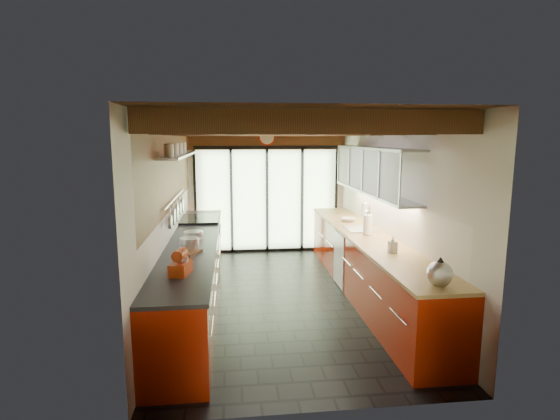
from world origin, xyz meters
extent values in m
plane|color=black|center=(0.00, 0.00, 0.00)|extent=(5.50, 5.50, 0.00)
plane|color=silver|center=(0.00, 2.75, 1.30)|extent=(3.20, 0.00, 3.20)
plane|color=silver|center=(0.00, -2.75, 1.30)|extent=(3.20, 0.00, 3.20)
plane|color=silver|center=(-1.60, 0.00, 1.30)|extent=(0.00, 5.50, 5.50)
plane|color=silver|center=(1.60, 0.00, 1.30)|extent=(0.00, 5.50, 5.50)
plane|color=#472814|center=(0.00, 0.00, 2.60)|extent=(5.50, 5.50, 0.00)
cube|color=#593316|center=(0.00, -2.25, 2.48)|extent=(3.14, 0.14, 0.22)
cube|color=#593316|center=(0.00, -1.35, 2.48)|extent=(3.14, 0.14, 0.22)
cube|color=#593316|center=(0.00, -0.45, 2.48)|extent=(3.14, 0.14, 0.22)
cube|color=#593316|center=(0.00, 0.45, 2.48)|extent=(3.14, 0.14, 0.22)
cube|color=#593316|center=(0.00, 1.35, 2.48)|extent=(3.14, 0.14, 0.22)
cube|color=#593316|center=(0.00, 2.25, 2.48)|extent=(3.14, 0.14, 0.22)
cube|color=brown|center=(0.00, 2.71, 2.35)|extent=(3.14, 0.06, 0.50)
plane|color=brown|center=(-1.57, 0.20, 1.98)|extent=(0.00, 4.90, 4.90)
plane|color=#C6EAAD|center=(0.00, 2.73, 1.08)|extent=(2.90, 0.00, 2.90)
cube|color=black|center=(-1.45, 2.72, 1.07)|extent=(0.05, 0.04, 2.15)
cube|color=black|center=(1.45, 2.72, 1.07)|extent=(0.05, 0.04, 2.15)
cube|color=black|center=(0.00, 2.69, 1.07)|extent=(0.06, 0.05, 2.15)
cube|color=black|center=(0.00, 2.69, 2.15)|extent=(2.90, 0.05, 0.06)
cylinder|color=red|center=(0.00, 2.67, 2.35)|extent=(0.34, 0.04, 0.34)
cylinder|color=beige|center=(0.00, 2.65, 2.35)|extent=(0.28, 0.02, 0.28)
cube|color=#A01E06|center=(-1.28, 0.00, 0.44)|extent=(0.65, 5.00, 0.88)
cube|color=black|center=(-1.28, 0.00, 0.90)|extent=(0.68, 5.00, 0.04)
cube|color=silver|center=(-1.28, 1.45, 0.44)|extent=(0.66, 0.90, 0.90)
cube|color=black|center=(-1.28, 1.45, 0.93)|extent=(0.65, 0.90, 0.06)
cube|color=#A01E06|center=(1.28, 0.00, 0.44)|extent=(0.65, 5.00, 0.88)
cube|color=tan|center=(1.28, 0.00, 0.90)|extent=(0.68, 5.00, 0.04)
cube|color=white|center=(0.95, 0.40, 0.44)|extent=(0.02, 0.60, 0.84)
cube|color=silver|center=(1.28, 0.40, 0.93)|extent=(0.45, 0.52, 0.02)
cylinder|color=silver|center=(1.42, 0.40, 1.10)|extent=(0.02, 0.02, 0.34)
torus|color=silver|center=(1.36, 0.40, 1.27)|extent=(0.14, 0.02, 0.14)
plane|color=silver|center=(1.26, 0.30, 1.85)|extent=(0.00, 3.00, 3.00)
cube|color=#9EA0A5|center=(1.43, 0.30, 1.51)|extent=(0.34, 3.00, 0.03)
cube|color=#9EA0A5|center=(1.43, 0.30, 2.19)|extent=(0.34, 3.00, 0.03)
cylinder|color=silver|center=(-1.54, 0.30, 1.47)|extent=(0.02, 2.20, 0.02)
cube|color=silver|center=(-1.45, 0.20, 2.10)|extent=(0.28, 2.60, 0.03)
cylinder|color=silver|center=(-1.50, -0.60, 1.29)|extent=(0.04, 0.18, 0.18)
cylinder|color=silver|center=(-1.50, -0.25, 1.29)|extent=(0.04, 0.22, 0.22)
cylinder|color=silver|center=(-1.50, 0.10, 1.29)|extent=(0.04, 0.26, 0.26)
cylinder|color=silver|center=(-1.50, 0.45, 1.29)|extent=(0.04, 0.18, 0.18)
cylinder|color=silver|center=(-1.50, 0.80, 1.29)|extent=(0.04, 0.22, 0.22)
cube|color=#B1340E|center=(-1.27, -1.61, 0.99)|extent=(0.24, 0.34, 0.13)
cylinder|color=#B1340E|center=(-1.27, -1.63, 1.14)|extent=(0.16, 0.22, 0.12)
cylinder|color=silver|center=(-1.27, -1.56, 1.03)|extent=(0.18, 0.18, 0.13)
cylinder|color=silver|center=(-1.27, -0.58, 1.00)|extent=(0.26, 0.26, 0.15)
cylinder|color=silver|center=(-1.27, 0.05, 0.97)|extent=(0.30, 0.30, 0.10)
cube|color=brown|center=(-1.27, -0.78, 0.93)|extent=(0.34, 0.39, 0.03)
sphere|color=silver|center=(1.27, -2.25, 1.05)|extent=(0.33, 0.33, 0.25)
cone|color=black|center=(1.27, -2.25, 1.18)|extent=(0.12, 0.12, 0.07)
cylinder|color=silver|center=(1.27, -2.11, 1.06)|extent=(0.06, 0.10, 0.05)
cylinder|color=white|center=(1.27, 0.01, 1.07)|extent=(0.17, 0.17, 0.29)
cylinder|color=silver|center=(1.27, 0.01, 1.24)|extent=(0.03, 0.03, 0.05)
imported|color=silver|center=(1.27, -1.00, 1.03)|extent=(0.10, 0.10, 0.21)
imported|color=silver|center=(1.27, 1.06, 0.95)|extent=(0.30, 0.30, 0.06)
camera|label=1|loc=(-0.73, -6.12, 2.34)|focal=28.00mm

